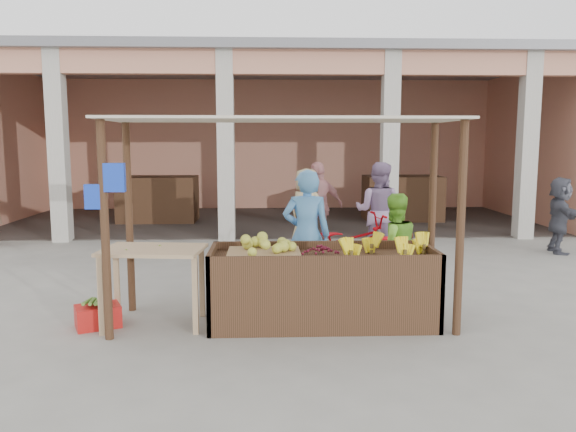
{
  "coord_description": "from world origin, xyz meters",
  "views": [
    {
      "loc": [
        -0.14,
        -6.36,
        2.13
      ],
      "look_at": [
        0.15,
        1.2,
        1.11
      ],
      "focal_mm": 35.0,
      "sensor_mm": 36.0,
      "label": 1
    }
  ],
  "objects_px": {
    "fruit_stall": "(322,290)",
    "vendor_blue": "(306,231)",
    "side_table": "(153,260)",
    "motorcycle": "(345,246)",
    "red_crate": "(98,316)",
    "vendor_green": "(393,246)"
  },
  "relations": [
    {
      "from": "side_table",
      "to": "motorcycle",
      "type": "xyz_separation_m",
      "value": [
        2.51,
        2.04,
        -0.23
      ]
    },
    {
      "from": "side_table",
      "to": "red_crate",
      "type": "xyz_separation_m",
      "value": [
        -0.64,
        -0.04,
        -0.64
      ]
    },
    {
      "from": "side_table",
      "to": "vendor_blue",
      "type": "xyz_separation_m",
      "value": [
        1.84,
        1.02,
        0.17
      ]
    },
    {
      "from": "vendor_blue",
      "to": "motorcycle",
      "type": "xyz_separation_m",
      "value": [
        0.67,
        1.02,
        -0.4
      ]
    },
    {
      "from": "vendor_blue",
      "to": "motorcycle",
      "type": "distance_m",
      "value": 1.29
    },
    {
      "from": "fruit_stall",
      "to": "red_crate",
      "type": "relative_size",
      "value": 5.35
    },
    {
      "from": "fruit_stall",
      "to": "vendor_blue",
      "type": "relative_size",
      "value": 1.39
    },
    {
      "from": "fruit_stall",
      "to": "motorcycle",
      "type": "height_order",
      "value": "motorcycle"
    },
    {
      "from": "motorcycle",
      "to": "side_table",
      "type": "bearing_deg",
      "value": 120.11
    },
    {
      "from": "vendor_blue",
      "to": "motorcycle",
      "type": "height_order",
      "value": "vendor_blue"
    },
    {
      "from": "fruit_stall",
      "to": "vendor_blue",
      "type": "height_order",
      "value": "vendor_blue"
    },
    {
      "from": "side_table",
      "to": "vendor_green",
      "type": "distance_m",
      "value": 3.07
    },
    {
      "from": "vendor_blue",
      "to": "vendor_green",
      "type": "bearing_deg",
      "value": 173.97
    },
    {
      "from": "side_table",
      "to": "fruit_stall",
      "type": "bearing_deg",
      "value": 6.32
    },
    {
      "from": "red_crate",
      "to": "motorcycle",
      "type": "distance_m",
      "value": 3.8
    },
    {
      "from": "fruit_stall",
      "to": "motorcycle",
      "type": "distance_m",
      "value": 2.13
    },
    {
      "from": "side_table",
      "to": "red_crate",
      "type": "distance_m",
      "value": 0.91
    },
    {
      "from": "red_crate",
      "to": "motorcycle",
      "type": "relative_size",
      "value": 0.24
    },
    {
      "from": "red_crate",
      "to": "vendor_green",
      "type": "distance_m",
      "value": 3.76
    },
    {
      "from": "vendor_green",
      "to": "red_crate",
      "type": "bearing_deg",
      "value": 1.76
    },
    {
      "from": "side_table",
      "to": "red_crate",
      "type": "bearing_deg",
      "value": -170.28
    },
    {
      "from": "fruit_stall",
      "to": "side_table",
      "type": "relative_size",
      "value": 2.16
    }
  ]
}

